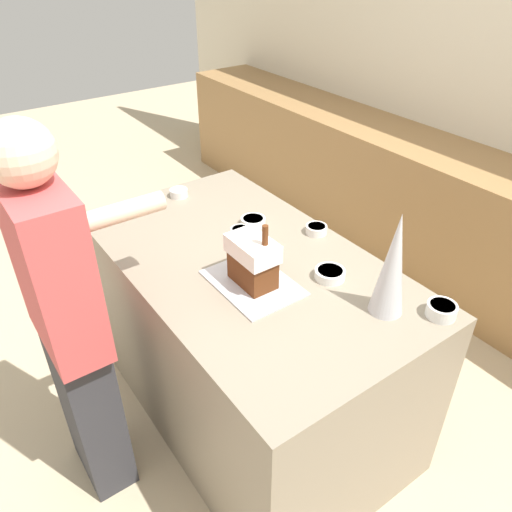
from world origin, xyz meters
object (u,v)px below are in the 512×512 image
(candy_bowl_behind_tray, at_px, (330,274))
(candy_bowl_far_left, at_px, (179,192))
(baking_tray, at_px, (253,283))
(person, at_px, (70,327))
(candy_bowl_center_rear, at_px, (316,229))
(decorative_tree, at_px, (393,265))
(gingerbread_house, at_px, (253,260))
(candy_bowl_far_right, at_px, (240,232))
(candy_bowl_front_corner, at_px, (253,221))
(candy_bowl_near_tray_left, at_px, (442,310))

(candy_bowl_behind_tray, relative_size, candy_bowl_far_left, 1.34)
(baking_tray, xyz_separation_m, person, (-0.25, -0.69, -0.07))
(candy_bowl_far_left, bearing_deg, candy_bowl_center_rear, 25.91)
(candy_bowl_behind_tray, bearing_deg, decorative_tree, 6.14)
(gingerbread_house, bearing_deg, decorative_tree, 36.15)
(gingerbread_house, xyz_separation_m, candy_bowl_far_left, (-0.87, 0.13, -0.09))
(candy_bowl_far_right, xyz_separation_m, candy_bowl_far_left, (-0.54, -0.04, -0.00))
(candy_bowl_far_right, distance_m, candy_bowl_behind_tray, 0.50)
(baking_tray, relative_size, candy_bowl_far_right, 4.24)
(decorative_tree, bearing_deg, gingerbread_house, -143.85)
(decorative_tree, relative_size, candy_bowl_center_rear, 4.13)
(candy_bowl_far_left, height_order, person, person)
(decorative_tree, xyz_separation_m, candy_bowl_far_right, (-0.76, -0.15, -0.18))
(baking_tray, bearing_deg, candy_bowl_front_corner, 144.60)
(decorative_tree, bearing_deg, candy_bowl_far_left, -171.91)
(decorative_tree, xyz_separation_m, person, (-0.68, -1.00, -0.27))
(decorative_tree, relative_size, candy_bowl_far_left, 4.38)
(candy_bowl_far_right, bearing_deg, candy_bowl_far_left, -176.19)
(baking_tray, xyz_separation_m, decorative_tree, (0.43, 0.31, 0.21))
(candy_bowl_behind_tray, bearing_deg, candy_bowl_far_left, -171.39)
(gingerbread_house, relative_size, candy_bowl_far_right, 3.07)
(person, bearing_deg, gingerbread_house, 69.84)
(candy_bowl_front_corner, xyz_separation_m, candy_bowl_far_right, (0.06, -0.12, 0.01))
(candy_bowl_center_rear, bearing_deg, baking_tray, -72.25)
(decorative_tree, distance_m, candy_bowl_near_tray_left, 0.27)
(baking_tray, height_order, decorative_tree, decorative_tree)
(baking_tray, xyz_separation_m, candy_bowl_near_tray_left, (0.57, 0.46, 0.03))
(candy_bowl_front_corner, distance_m, person, 0.98)
(candy_bowl_far_left, bearing_deg, gingerbread_house, -8.35)
(candy_bowl_far_right, xyz_separation_m, candy_bowl_behind_tray, (0.49, 0.12, -0.00))
(candy_bowl_far_left, distance_m, person, 1.03)
(candy_bowl_far_right, bearing_deg, decorative_tree, 11.06)
(candy_bowl_behind_tray, distance_m, candy_bowl_far_left, 1.04)
(candy_bowl_front_corner, relative_size, candy_bowl_near_tray_left, 1.07)
(candy_bowl_center_rear, bearing_deg, decorative_tree, -15.79)
(candy_bowl_behind_tray, bearing_deg, candy_bowl_near_tray_left, 22.52)
(candy_bowl_front_corner, bearing_deg, candy_bowl_center_rear, 39.62)
(baking_tray, height_order, candy_bowl_far_left, candy_bowl_far_left)
(gingerbread_house, distance_m, candy_bowl_behind_tray, 0.34)
(candy_bowl_front_corner, relative_size, candy_bowl_far_right, 1.31)
(candy_bowl_front_corner, xyz_separation_m, candy_bowl_near_tray_left, (0.97, 0.18, 0.01))
(decorative_tree, xyz_separation_m, candy_bowl_behind_tray, (-0.28, -0.03, -0.19))
(candy_bowl_front_corner, relative_size, candy_bowl_far_left, 1.27)
(candy_bowl_behind_tray, distance_m, candy_bowl_near_tray_left, 0.46)
(gingerbread_house, bearing_deg, candy_bowl_behind_tray, 61.77)
(gingerbread_house, height_order, decorative_tree, decorative_tree)
(candy_bowl_front_corner, height_order, candy_bowl_near_tray_left, candy_bowl_near_tray_left)
(gingerbread_house, bearing_deg, baking_tray, -157.89)
(decorative_tree, xyz_separation_m, candy_bowl_front_corner, (-0.82, -0.03, -0.19))
(decorative_tree, bearing_deg, candy_bowl_behind_tray, -173.86)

